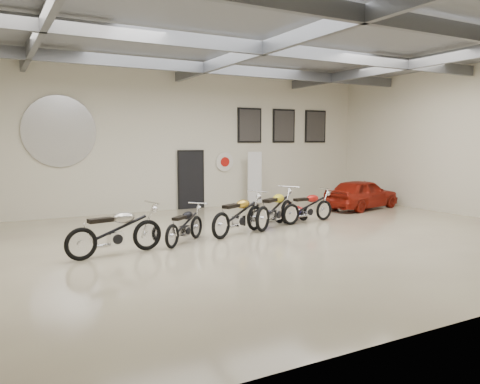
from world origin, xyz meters
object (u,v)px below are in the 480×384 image
motorcycle_silver (115,230)px  go_kart (289,211)px  motorcycle_yellow (275,208)px  motorcycle_black (185,224)px  motorcycle_red (308,206)px  motorcycle_gold (239,214)px  banner_stand (255,180)px  vintage_car (362,194)px

motorcycle_silver → go_kart: bearing=8.8°
motorcycle_yellow → go_kart: motorcycle_yellow is taller
motorcycle_black → go_kart: motorcycle_black is taller
motorcycle_black → motorcycle_red: bearing=-28.5°
motorcycle_black → motorcycle_red: (4.41, 0.91, 0.05)m
go_kart → motorcycle_yellow: bearing=-142.1°
motorcycle_black → go_kart: bearing=-19.5°
motorcycle_gold → banner_stand: bearing=30.5°
motorcycle_silver → go_kart: motorcycle_silver is taller
motorcycle_yellow → vintage_car: (4.82, 1.62, -0.02)m
motorcycle_silver → vintage_car: size_ratio=0.67×
motorcycle_gold → go_kart: 2.85m
motorcycle_yellow → go_kart: bearing=7.8°
banner_stand → motorcycle_gold: 5.68m
motorcycle_yellow → motorcycle_red: motorcycle_yellow is taller
banner_stand → go_kart: bearing=-87.9°
motorcycle_black → motorcycle_yellow: size_ratio=0.80×
motorcycle_yellow → motorcycle_red: bearing=-21.9°
motorcycle_gold → go_kart: (2.53, 1.29, -0.27)m
motorcycle_silver → banner_stand: bearing=29.1°
banner_stand → motorcycle_black: banner_stand is taller
banner_stand → motorcycle_red: 4.11m
motorcycle_red → motorcycle_black: bearing=-175.4°
motorcycle_gold → motorcycle_yellow: bearing=-9.1°
motorcycle_black → motorcycle_yellow: (3.09, 0.70, 0.11)m
motorcycle_silver → vintage_car: 10.08m
go_kart → motorcycle_red: bearing=-72.7°
motorcycle_yellow → motorcycle_red: size_ratio=1.13×
motorcycle_black → motorcycle_yellow: motorcycle_yellow is taller
motorcycle_black → vintage_car: (7.90, 2.32, 0.09)m
motorcycle_black → motorcycle_gold: (1.66, 0.30, 0.10)m
motorcycle_red → banner_stand: bearing=76.4°
vintage_car → motorcycle_yellow: bearing=96.1°
motorcycle_gold → motorcycle_silver: bearing=166.8°
motorcycle_gold → vintage_car: 6.56m
motorcycle_silver → motorcycle_gold: size_ratio=1.01×
motorcycle_silver → motorcycle_red: 6.35m
motorcycle_silver → motorcycle_yellow: size_ratio=0.98×
motorcycle_silver → motorcycle_red: (6.20, 1.34, -0.05)m
motorcycle_yellow → go_kart: 1.44m
motorcycle_gold → vintage_car: size_ratio=0.66×
motorcycle_red → go_kart: size_ratio=1.22×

